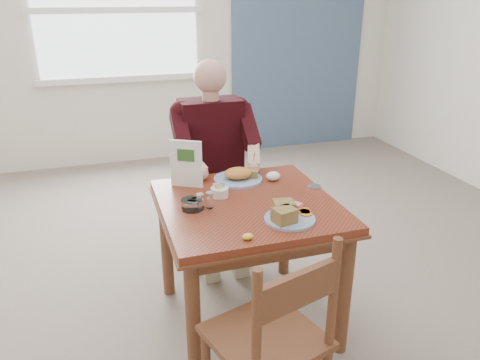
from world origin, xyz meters
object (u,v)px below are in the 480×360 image
object	(u,v)px
table	(248,221)
far_plate	(239,176)
diner	(214,150)
chair_near	(273,341)
near_plate	(287,214)
chair_far	(212,191)

from	to	relation	value
table	far_plate	distance (m)	0.33
diner	far_plate	bearing A→B (deg)	-83.72
table	far_plate	xyz separation A→B (m)	(0.05, 0.30, 0.14)
chair_near	near_plate	world-z (taller)	chair_near
diner	far_plate	xyz separation A→B (m)	(0.05, -0.41, -0.03)
chair_far	near_plate	distance (m)	1.10
table	chair_near	size ratio (longest dim) A/B	0.97
chair_near	diner	distance (m)	1.49
far_plate	table	bearing A→B (deg)	-98.63
diner	near_plate	bearing A→B (deg)	-83.21
far_plate	diner	bearing A→B (deg)	96.28
chair_far	chair_near	world-z (taller)	same
chair_far	chair_near	size ratio (longest dim) A/B	1.00
chair_far	near_plate	size ratio (longest dim) A/B	3.52
table	chair_near	world-z (taller)	chair_near
diner	far_plate	distance (m)	0.41
table	far_plate	world-z (taller)	far_plate
near_plate	chair_near	bearing A→B (deg)	-117.92
diner	near_plate	distance (m)	0.97
chair_far	far_plate	world-z (taller)	chair_far
chair_near	diner	world-z (taller)	diner
table	chair_far	bearing A→B (deg)	90.00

